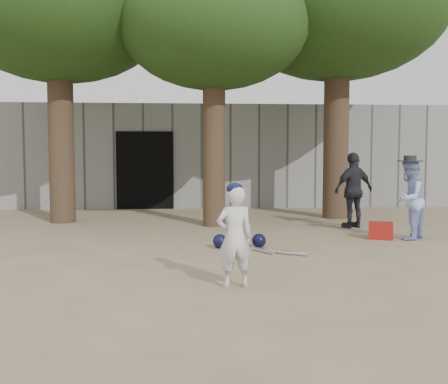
{
  "coord_description": "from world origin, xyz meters",
  "views": [
    {
      "loc": [
        0.1,
        -6.46,
        1.47
      ],
      "look_at": [
        0.6,
        1.0,
        0.95
      ],
      "focal_mm": 40.0,
      "sensor_mm": 36.0,
      "label": 1
    }
  ],
  "objects": [
    {
      "name": "ground",
      "position": [
        0.0,
        0.0,
        0.0
      ],
      "size": [
        70.0,
        70.0,
        0.0
      ],
      "primitive_type": "plane",
      "color": "#937C5E",
      "rests_on": "ground"
    },
    {
      "name": "boy_player",
      "position": [
        0.6,
        -0.91,
        0.58
      ],
      "size": [
        0.46,
        0.34,
        1.15
      ],
      "primitive_type": "imported",
      "rotation": [
        0.0,
        0.0,
        3.29
      ],
      "color": "silver",
      "rests_on": "ground"
    },
    {
      "name": "spectator_blue",
      "position": [
        4.0,
        2.18,
        0.72
      ],
      "size": [
        0.87,
        0.88,
        1.44
      ],
      "primitive_type": "imported",
      "rotation": [
        0.0,
        0.0,
        3.95
      ],
      "color": "#95ACE6",
      "rests_on": "ground"
    },
    {
      "name": "spectator_dark",
      "position": [
        3.49,
        3.69,
        0.79
      ],
      "size": [
        1.0,
        0.69,
        1.58
      ],
      "primitive_type": "imported",
      "rotation": [
        0.0,
        0.0,
        3.5
      ],
      "color": "black",
      "rests_on": "ground"
    },
    {
      "name": "red_bag",
      "position": [
        3.52,
        2.25,
        0.15
      ],
      "size": [
        0.51,
        0.45,
        0.3
      ],
      "primitive_type": "cube",
      "rotation": [
        0.0,
        0.0,
        -0.36
      ],
      "color": "#9F2115",
      "rests_on": "ground"
    },
    {
      "name": "back_building",
      "position": [
        -0.0,
        10.33,
        1.5
      ],
      "size": [
        16.0,
        5.24,
        3.0
      ],
      "color": "gray",
      "rests_on": "ground"
    },
    {
      "name": "helmet_row",
      "position": [
        0.89,
        1.52,
        0.11
      ],
      "size": [
        0.87,
        0.24,
        0.23
      ],
      "color": "black",
      "rests_on": "ground"
    },
    {
      "name": "bat_pile",
      "position": [
        1.34,
        1.08,
        0.03
      ],
      "size": [
        0.89,
        0.78,
        0.06
      ],
      "color": "#B8B8BF",
      "rests_on": "ground"
    },
    {
      "name": "tree_row",
      "position": [
        0.74,
        5.02,
        4.69
      ],
      "size": [
        11.4,
        5.8,
        6.69
      ],
      "color": "brown",
      "rests_on": "ground"
    }
  ]
}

